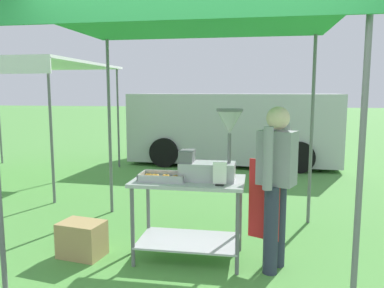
% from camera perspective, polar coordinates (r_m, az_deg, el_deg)
% --- Properties ---
extents(ground_plane, '(70.00, 70.00, 0.00)m').
position_cam_1_polar(ground_plane, '(8.76, 6.63, -3.76)').
color(ground_plane, '#519342').
extents(stall_canopy, '(2.97, 2.63, 2.51)m').
position_cam_1_polar(stall_canopy, '(4.02, -0.26, 17.50)').
color(stall_canopy, slate).
rests_on(stall_canopy, ground).
extents(donut_cart, '(1.14, 0.66, 0.85)m').
position_cam_1_polar(donut_cart, '(4.03, -0.48, -8.70)').
color(donut_cart, '#B7B7BC').
rests_on(donut_cart, ground).
extents(donut_tray, '(0.48, 0.29, 0.07)m').
position_cam_1_polar(donut_tray, '(3.94, -4.27, -5.02)').
color(donut_tray, '#B7B7BC').
rests_on(donut_tray, donut_cart).
extents(donut_fryer, '(0.63, 0.28, 0.72)m').
position_cam_1_polar(donut_fryer, '(3.88, 3.14, -1.46)').
color(donut_fryer, '#B7B7BC').
rests_on(donut_fryer, donut_cart).
extents(menu_sign, '(0.13, 0.05, 0.23)m').
position_cam_1_polar(menu_sign, '(3.69, 4.13, -4.72)').
color(menu_sign, black).
rests_on(menu_sign, donut_cart).
extents(vendor, '(0.46, 0.52, 1.61)m').
position_cam_1_polar(vendor, '(3.80, 12.30, -5.24)').
color(vendor, '#2D3347').
rests_on(vendor, ground).
extents(supply_crate, '(0.50, 0.39, 0.37)m').
position_cam_1_polar(supply_crate, '(4.38, -16.01, -13.41)').
color(supply_crate, tan).
rests_on(supply_crate, ground).
extents(van_silver, '(4.97, 2.28, 1.69)m').
position_cam_1_polar(van_silver, '(9.52, 6.35, 2.51)').
color(van_silver, '#BCBCC1').
rests_on(van_silver, ground).
extents(neighbour_tent, '(3.22, 3.12, 2.29)m').
position_cam_1_polar(neighbour_tent, '(8.30, -24.87, 10.41)').
color(neighbour_tent, slate).
rests_on(neighbour_tent, ground).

